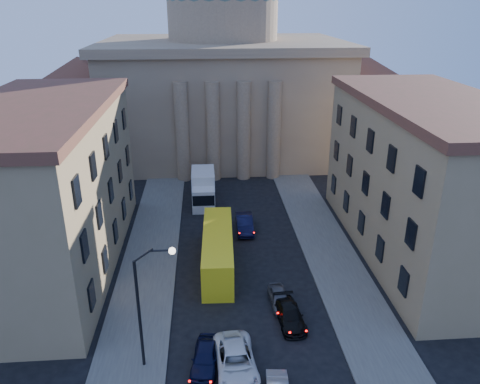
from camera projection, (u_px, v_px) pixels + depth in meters
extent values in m
cube|color=#504E49|center=(146.00, 282.00, 40.11)|extent=(5.00, 60.00, 0.15)
cube|color=#504E49|center=(340.00, 273.00, 41.31)|extent=(5.00, 60.00, 0.15)
cube|color=#826850|center=(224.00, 100.00, 72.73)|extent=(34.00, 26.00, 16.00)
cube|color=#826850|center=(223.00, 44.00, 69.53)|extent=(35.50, 27.50, 1.20)
cylinder|color=#826850|center=(223.00, 18.00, 68.16)|extent=(16.00, 16.00, 8.00)
cube|color=#826850|center=(85.00, 122.00, 70.36)|extent=(13.00, 13.00, 11.00)
cone|color=brown|center=(79.00, 71.00, 67.50)|extent=(26.02, 26.02, 4.00)
cube|color=#826850|center=(358.00, 117.00, 73.31)|extent=(13.00, 13.00, 11.00)
cone|color=brown|center=(363.00, 68.00, 70.46)|extent=(26.02, 26.02, 4.00)
cylinder|color=#826850|center=(182.00, 133.00, 60.70)|extent=(1.80, 1.80, 13.00)
cylinder|color=#826850|center=(213.00, 132.00, 60.99)|extent=(1.80, 1.80, 13.00)
cylinder|color=#826850|center=(244.00, 131.00, 61.27)|extent=(1.80, 1.80, 13.00)
cylinder|color=#826850|center=(274.00, 131.00, 61.55)|extent=(1.80, 1.80, 13.00)
cube|color=#987E59|center=(46.00, 192.00, 40.56)|extent=(11.00, 26.00, 14.00)
cube|color=brown|center=(31.00, 109.00, 37.78)|extent=(11.60, 26.60, 0.80)
cube|color=#987E59|center=(425.00, 182.00, 42.96)|extent=(11.00, 26.00, 14.00)
cube|color=brown|center=(438.00, 102.00, 40.18)|extent=(11.60, 26.60, 0.80)
cylinder|color=black|center=(139.00, 316.00, 29.46)|extent=(0.20, 0.20, 8.00)
cylinder|color=black|center=(143.00, 256.00, 27.85)|extent=(1.30, 0.12, 0.96)
cylinder|color=black|center=(159.00, 251.00, 27.80)|extent=(1.30, 0.12, 0.12)
sphere|color=white|center=(172.00, 251.00, 27.88)|extent=(0.44, 0.44, 0.44)
imported|color=black|center=(205.00, 357.00, 30.77)|extent=(2.18, 4.31, 1.41)
imported|color=white|center=(236.00, 362.00, 30.26)|extent=(2.97, 5.77, 1.56)
imported|color=black|center=(290.00, 315.00, 34.94)|extent=(2.16, 4.59, 1.30)
imported|color=#4D4D52|center=(279.00, 298.00, 36.96)|extent=(1.67, 3.77, 1.26)
imported|color=black|center=(244.00, 224.00, 48.91)|extent=(1.70, 4.81, 1.58)
cube|color=yellow|center=(218.00, 250.00, 42.06)|extent=(3.01, 11.59, 3.24)
cube|color=black|center=(218.00, 245.00, 41.86)|extent=(3.06, 10.97, 1.15)
cylinder|color=black|center=(205.00, 287.00, 38.57)|extent=(0.35, 1.06, 1.05)
cylinder|color=black|center=(231.00, 286.00, 38.65)|extent=(0.35, 1.06, 1.05)
cylinder|color=black|center=(208.00, 239.00, 46.31)|extent=(0.35, 1.06, 1.05)
cylinder|color=black|center=(229.00, 239.00, 46.39)|extent=(0.35, 1.06, 1.05)
cube|color=silver|center=(204.00, 199.00, 53.56)|extent=(2.59, 2.70, 2.69)
cube|color=black|center=(204.00, 201.00, 52.24)|extent=(2.46, 0.14, 1.23)
cube|color=silver|center=(203.00, 184.00, 56.11)|extent=(2.71, 4.71, 3.47)
cylinder|color=black|center=(194.00, 208.00, 53.38)|extent=(0.32, 1.01, 1.01)
cylinder|color=black|center=(214.00, 207.00, 53.55)|extent=(0.32, 1.01, 1.01)
cylinder|color=black|center=(194.00, 193.00, 57.51)|extent=(0.32, 1.01, 1.01)
cylinder|color=black|center=(213.00, 192.00, 57.67)|extent=(0.32, 1.01, 1.01)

